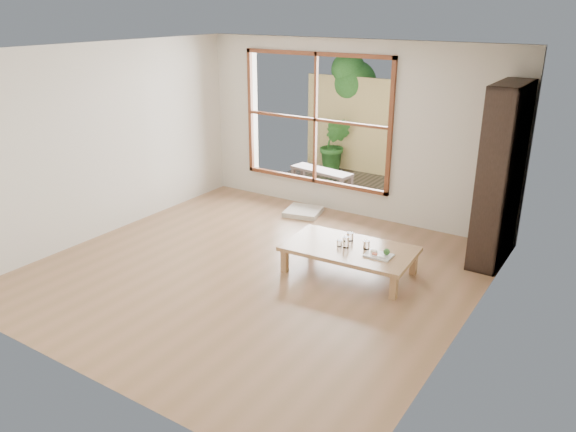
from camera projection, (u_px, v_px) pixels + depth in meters
name	position (u px, v px, depth m)	size (l,w,h in m)	color
ground	(256.00, 270.00, 6.86)	(5.00, 5.00, 0.00)	#986C4C
low_table	(349.00, 250.00, 6.70)	(1.58, 0.95, 0.34)	#A97652
floor_cushion	(303.00, 212.00, 8.69)	(0.52, 0.52, 0.08)	beige
bookshelf	(501.00, 175.00, 6.78)	(0.35, 1.00, 2.22)	#2E2019
glass_tall	(346.00, 242.00, 6.65)	(0.07, 0.07, 0.14)	silver
glass_mid	(366.00, 245.00, 6.62)	(0.07, 0.07, 0.10)	silver
glass_short	(350.00, 237.00, 6.85)	(0.08, 0.08, 0.10)	silver
glass_small	(339.00, 243.00, 6.70)	(0.06, 0.06, 0.08)	silver
food_tray	(380.00, 254.00, 6.44)	(0.31, 0.23, 0.10)	white
deck	(347.00, 188.00, 9.96)	(2.80, 2.00, 0.05)	#3A312A
garden_bench	(322.00, 173.00, 9.66)	(1.18, 0.51, 0.36)	#2E2019
bamboo_fence	(373.00, 128.00, 10.42)	(2.80, 0.06, 1.80)	tan
shrub_right	(412.00, 164.00, 9.77)	(0.76, 0.66, 0.85)	#265C22
shrub_left	(335.00, 145.00, 10.68)	(0.57, 0.46, 1.04)	#265C22
garden_tree	(350.00, 84.00, 10.75)	(1.04, 0.85, 2.22)	#4C3D2D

